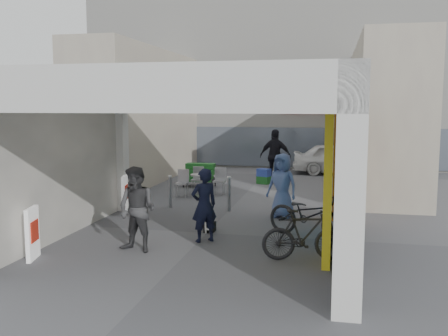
% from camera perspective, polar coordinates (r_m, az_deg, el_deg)
% --- Properties ---
extents(ground, '(90.00, 90.00, 0.00)m').
position_cam_1_polar(ground, '(11.53, -1.98, -7.43)').
color(ground, '#525257').
rests_on(ground, ground).
extents(arcade_canopy, '(6.40, 6.45, 6.40)m').
position_cam_1_polar(arcade_canopy, '(10.25, -0.23, 3.79)').
color(arcade_canopy, silver).
rests_on(arcade_canopy, ground).
extents(far_building, '(18.00, 4.08, 8.00)m').
position_cam_1_polar(far_building, '(24.98, 5.98, 9.64)').
color(far_building, silver).
rests_on(far_building, ground).
extents(plaza_bldg_left, '(2.00, 9.00, 5.00)m').
position_cam_1_polar(plaza_bldg_left, '(19.70, -9.41, 5.91)').
color(plaza_bldg_left, '#AEA790').
rests_on(plaza_bldg_left, ground).
extents(plaza_bldg_right, '(2.00, 9.00, 5.00)m').
position_cam_1_polar(plaza_bldg_right, '(18.40, 17.77, 5.58)').
color(plaza_bldg_right, '#AEA790').
rests_on(plaza_bldg_right, ground).
extents(bollard_left, '(0.09, 0.09, 0.91)m').
position_cam_1_polar(bollard_left, '(14.30, -6.18, -2.74)').
color(bollard_left, gray).
rests_on(bollard_left, ground).
extents(bollard_center, '(0.09, 0.09, 0.94)m').
position_cam_1_polar(bollard_center, '(13.76, 0.59, -3.01)').
color(bollard_center, gray).
rests_on(bollard_center, ground).
extents(bollard_right, '(0.09, 0.09, 0.85)m').
position_cam_1_polar(bollard_right, '(13.50, 7.15, -3.47)').
color(bollard_right, gray).
rests_on(bollard_right, ground).
extents(advert_board_near, '(0.21, 0.55, 1.00)m').
position_cam_1_polar(advert_board_near, '(10.18, -21.04, -6.97)').
color(advert_board_near, white).
rests_on(advert_board_near, ground).
extents(advert_board_far, '(0.20, 0.55, 1.00)m').
position_cam_1_polar(advert_board_far, '(13.90, -11.26, -2.90)').
color(advert_board_far, white).
rests_on(advert_board_far, ground).
extents(cafe_set, '(1.44, 1.16, 0.87)m').
position_cam_1_polar(cafe_set, '(16.26, -2.76, -2.02)').
color(cafe_set, '#A2A2A7').
rests_on(cafe_set, ground).
extents(produce_stand, '(1.25, 0.68, 0.82)m').
position_cam_1_polar(produce_stand, '(17.91, -2.82, -1.10)').
color(produce_stand, black).
rests_on(produce_stand, ground).
extents(crate_stack, '(0.55, 0.49, 0.56)m').
position_cam_1_polar(crate_stack, '(18.62, 4.58, -0.95)').
color(crate_stack, '#185420').
rests_on(crate_stack, ground).
extents(border_collie, '(0.22, 0.44, 0.60)m').
position_cam_1_polar(border_collie, '(11.53, -1.72, -6.21)').
color(border_collie, black).
rests_on(border_collie, ground).
extents(man_with_dog, '(0.69, 0.66, 1.59)m').
position_cam_1_polar(man_with_dog, '(10.66, -2.29, -4.27)').
color(man_with_dog, black).
rests_on(man_with_dog, ground).
extents(man_back_turned, '(0.96, 0.82, 1.71)m').
position_cam_1_polar(man_back_turned, '(10.07, -9.91, -4.71)').
color(man_back_turned, '#373739').
rests_on(man_back_turned, ground).
extents(man_elderly, '(0.96, 0.80, 1.68)m').
position_cam_1_polar(man_elderly, '(13.01, 6.66, -2.01)').
color(man_elderly, '#566CA7').
rests_on(man_elderly, ground).
extents(man_crates, '(1.23, 0.64, 2.01)m').
position_cam_1_polar(man_crates, '(18.81, 5.89, 1.35)').
color(man_crates, black).
rests_on(man_crates, ground).
extents(bicycle_front, '(2.08, 1.49, 1.04)m').
position_cam_1_polar(bicycle_front, '(11.15, 9.68, -5.30)').
color(bicycle_front, black).
rests_on(bicycle_front, ground).
extents(bicycle_rear, '(1.68, 0.80, 0.97)m').
position_cam_1_polar(bicycle_rear, '(9.58, 9.23, -7.56)').
color(bicycle_rear, black).
rests_on(bicycle_rear, ground).
extents(white_van, '(3.93, 1.71, 1.32)m').
position_cam_1_polar(white_van, '(21.69, 13.01, 1.06)').
color(white_van, white).
rests_on(white_van, ground).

